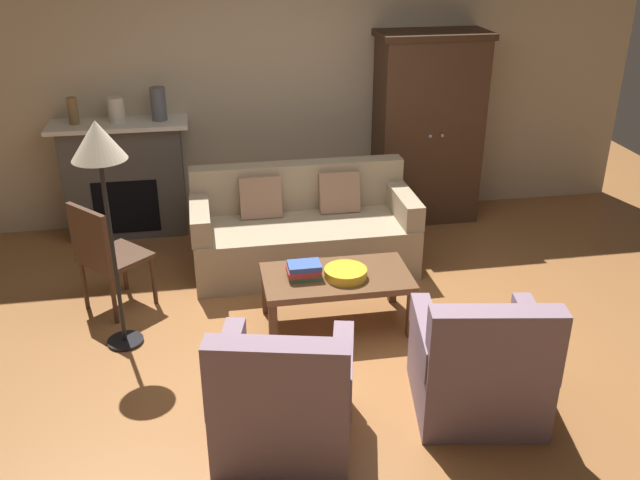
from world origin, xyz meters
TOP-DOWN VIEW (x-y plane):
  - ground_plane at (0.00, 0.00)m, footprint 9.60×9.60m
  - back_wall at (0.00, 2.55)m, footprint 7.20×0.10m
  - fireplace at (-1.55, 2.30)m, footprint 1.26×0.48m
  - armoire at (1.40, 2.22)m, footprint 1.06×0.57m
  - couch at (0.02, 1.33)m, footprint 1.93×0.86m
  - coffee_table at (0.12, 0.30)m, footprint 1.10×0.60m
  - fruit_bowl at (0.17, 0.25)m, footprint 0.32×0.32m
  - book_stack at (-0.13, 0.30)m, footprint 0.25×0.18m
  - mantel_vase_bronze at (-1.93, 2.28)m, footprint 0.09×0.09m
  - mantel_vase_cream at (-1.55, 2.28)m, footprint 0.15×0.15m
  - mantel_vase_slate at (-1.17, 2.28)m, footprint 0.14×0.14m
  - armchair_near_left at (-0.44, -0.97)m, footprint 0.92×0.92m
  - armchair_near_right at (0.79, -0.86)m, footprint 0.88×0.88m
  - side_chair_wooden at (-1.59, 0.80)m, footprint 0.62×0.62m
  - floor_lamp at (-1.46, 0.30)m, footprint 0.36×0.36m

SIDE VIEW (x-z plane):
  - ground_plane at x=0.00m, z-range 0.00..0.00m
  - armchair_near_left at x=-0.44m, z-range -0.12..0.76m
  - armchair_near_right at x=0.79m, z-range -0.12..0.76m
  - couch at x=0.02m, z-range -0.11..0.75m
  - coffee_table at x=0.12m, z-range 0.16..0.58m
  - fruit_bowl at x=0.17m, z-range 0.42..0.49m
  - book_stack at x=-0.13m, z-range 0.42..0.54m
  - side_chair_wooden at x=-1.59m, z-range 0.06..0.96m
  - fireplace at x=-1.55m, z-range 0.01..1.13m
  - armoire at x=1.40m, z-range 0.00..1.87m
  - mantel_vase_cream at x=-1.55m, z-range 1.12..1.35m
  - mantel_vase_bronze at x=-1.93m, z-range 1.12..1.36m
  - mantel_vase_slate at x=-1.17m, z-range 1.12..1.42m
  - back_wall at x=0.00m, z-range 0.00..2.80m
  - floor_lamp at x=-1.46m, z-range 0.61..2.28m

